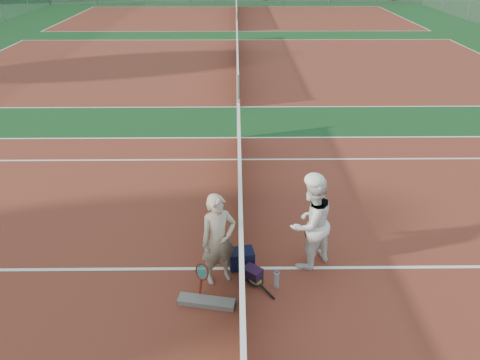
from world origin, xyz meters
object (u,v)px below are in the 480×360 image
net_main (241,245)px  player_a (218,240)px  racket_spare (255,281)px  racket_black_held (308,245)px  sports_bag_navy (241,258)px  water_bottle (276,280)px  racket_red (202,280)px  player_b (310,223)px  sports_bag_purple (253,274)px

net_main → player_a: (-0.35, -0.24, 0.28)m
player_a → racket_spare: player_a is taller
player_a → racket_black_held: player_a is taller
net_main → sports_bag_navy: bearing=80.2°
net_main → racket_black_held: size_ratio=18.61×
player_a → sports_bag_navy: size_ratio=3.85×
sports_bag_navy → water_bottle: sports_bag_navy is taller
water_bottle → net_main: bearing=141.4°
racket_red → water_bottle: bearing=-50.0°
player_b → racket_spare: (-0.91, -0.49, -0.78)m
player_a → sports_bag_navy: player_a is taller
net_main → water_bottle: bearing=-38.6°
racket_red → sports_bag_purple: racket_red is taller
racket_red → sports_bag_purple: bearing=-35.1°
water_bottle → racket_red: bearing=-172.8°
net_main → sports_bag_purple: 0.51m
racket_red → racket_spare: racket_red is taller
player_b → sports_bag_purple: bearing=-12.4°
racket_black_held → water_bottle: 0.93m
player_a → player_b: bearing=-9.2°
racket_red → sports_bag_purple: size_ratio=1.99×
player_b → racket_red: player_b is taller
water_bottle → sports_bag_navy: bearing=136.8°
net_main → racket_red: size_ratio=18.54×
net_main → player_a: player_a is taller
player_a → net_main: bearing=11.0°
net_main → water_bottle: (0.56, -0.45, -0.36)m
racket_red → sports_bag_navy: bearing=-9.7°
player_a → racket_black_held: size_ratio=2.69×
racket_spare → player_b: bearing=-99.0°
player_a → racket_red: bearing=-148.2°
racket_red → water_bottle: size_ratio=1.97×
player_a → sports_bag_purple: bearing=-27.5°
racket_spare → water_bottle: water_bottle is taller
racket_red → player_a: bearing=-1.9°
racket_black_held → sports_bag_navy: bearing=-13.4°
player_a → racket_black_held: (1.51, 0.49, -0.50)m
racket_black_held → sports_bag_purple: (-0.97, -0.53, -0.17)m
net_main → water_bottle: net_main is taller
racket_red → sports_bag_navy: 0.91m
racket_black_held → water_bottle: size_ratio=1.97×
player_a → water_bottle: size_ratio=5.28×
net_main → racket_black_held: bearing=12.2°
player_b → racket_red: (-1.73, -0.73, -0.54)m
player_a → sports_bag_purple: 0.86m
player_b → sports_bag_purple: player_b is taller
net_main → racket_black_held: net_main is taller
player_b → racket_black_held: player_b is taller
player_a → water_bottle: bearing=-36.4°
sports_bag_navy → sports_bag_purple: (0.18, -0.35, -0.04)m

